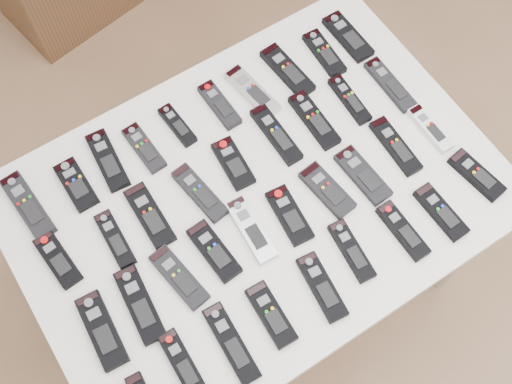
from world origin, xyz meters
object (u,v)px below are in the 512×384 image
remote_26 (363,175)px  remote_0 (28,206)px  remote_6 (252,92)px  remote_12 (150,216)px  remote_34 (352,251)px  remote_14 (233,163)px  remote_19 (102,330)px  remote_31 (231,343)px  remote_1 (76,185)px  remote_18 (390,85)px  remote_20 (140,305)px  remote_2 (108,160)px  remote_13 (200,193)px  remote_22 (214,251)px  remote_36 (441,212)px  remote_35 (403,231)px  remote_37 (477,175)px  remote_32 (271,314)px  remote_11 (115,239)px  remote_7 (287,71)px  remote_9 (348,37)px  remote_24 (289,215)px  remote_27 (395,146)px  remote_33 (322,287)px  remote_30 (183,365)px  remote_23 (251,229)px  remote_17 (350,100)px  remote_5 (219,105)px  remote_21 (179,277)px  remote_4 (177,125)px  remote_16 (314,120)px  table (256,204)px  remote_3 (144,148)px  remote_15 (276,134)px

remote_26 → remote_0: bearing=150.0°
remote_6 → remote_12: 0.46m
remote_34 → remote_14: bearing=113.9°
remote_19 → remote_31: (0.24, -0.19, -0.00)m
remote_1 → remote_18: remote_1 is taller
remote_12 → remote_20: (-0.13, -0.19, 0.00)m
remote_2 → remote_0: bearing=-173.4°
remote_6 → remote_13: size_ratio=1.04×
remote_31 → remote_22: bearing=71.3°
remote_18 → remote_36: remote_36 is taller
remote_14 → remote_31: size_ratio=0.74×
remote_20 → remote_6: bearing=38.2°
remote_35 → remote_36: (0.11, -0.01, -0.00)m
remote_20 → remote_26: same height
remote_13 → remote_37: remote_13 is taller
remote_32 → remote_11: bearing=123.5°
remote_7 → remote_37: (0.24, -0.55, 0.00)m
remote_9 → remote_31: bearing=-143.6°
remote_24 → remote_27: 0.35m
remote_34 → remote_22: bearing=153.3°
remote_27 → remote_33: bearing=-149.3°
remote_1 → remote_12: bearing=-56.9°
remote_24 → remote_30: size_ratio=0.94×
remote_23 → remote_35: 0.39m
remote_11 → remote_17: same height
remote_1 → remote_22: (0.21, -0.35, 0.00)m
remote_1 → remote_22: same height
remote_5 → remote_22: bearing=-124.7°
remote_20 → remote_34: 0.54m
remote_22 → remote_21: bearing=-178.2°
remote_0 → remote_34: (0.63, -0.55, -0.00)m
remote_4 → remote_30: (-0.31, -0.57, 0.00)m
remote_2 → remote_22: (0.11, -0.37, 0.00)m
remote_6 → remote_37: 0.65m
remote_16 → remote_9: bearing=37.3°
table → remote_23: 0.12m
remote_0 → remote_22: size_ratio=1.22×
remote_26 → remote_19: bearing=176.5°
remote_3 → remote_34: remote_34 is taller
remote_17 → remote_21: (-0.66, -0.19, -0.00)m
table → remote_37: bearing=-27.7°
remote_19 → remote_33: remote_19 is taller
remote_0 → remote_1: size_ratio=1.36×
remote_6 → remote_26: size_ratio=1.07×
remote_7 → remote_17: bearing=-66.3°
remote_0 → remote_9: bearing=-4.8°
remote_24 → remote_36: (0.33, -0.21, 0.00)m
remote_7 → remote_15: same height
remote_3 → remote_20: 0.43m
remote_19 → remote_20: remote_19 is taller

